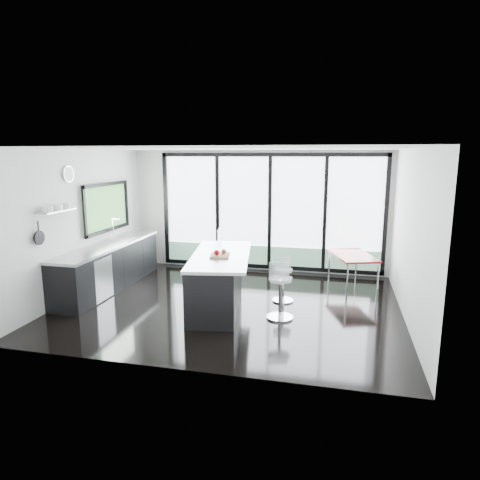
% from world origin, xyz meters
% --- Properties ---
extents(floor, '(6.00, 5.00, 0.00)m').
position_xyz_m(floor, '(0.00, 0.00, 0.00)').
color(floor, black).
rests_on(floor, ground).
extents(ceiling, '(6.00, 5.00, 0.00)m').
position_xyz_m(ceiling, '(0.00, 0.00, 2.80)').
color(ceiling, white).
rests_on(ceiling, wall_back).
extents(wall_back, '(6.00, 0.09, 2.80)m').
position_xyz_m(wall_back, '(0.27, 2.47, 1.27)').
color(wall_back, silver).
rests_on(wall_back, ground).
extents(wall_front, '(6.00, 0.00, 2.80)m').
position_xyz_m(wall_front, '(0.00, -2.50, 1.40)').
color(wall_front, silver).
rests_on(wall_front, ground).
extents(wall_left, '(0.26, 5.00, 2.80)m').
position_xyz_m(wall_left, '(-2.97, 0.27, 1.56)').
color(wall_left, silver).
rests_on(wall_left, ground).
extents(wall_right, '(0.00, 5.00, 2.80)m').
position_xyz_m(wall_right, '(3.00, 0.00, 1.40)').
color(wall_right, silver).
rests_on(wall_right, ground).
extents(counter_cabinets, '(0.69, 3.24, 1.36)m').
position_xyz_m(counter_cabinets, '(-2.67, 0.40, 0.46)').
color(counter_cabinets, black).
rests_on(counter_cabinets, floor).
extents(island, '(1.39, 2.50, 1.25)m').
position_xyz_m(island, '(-0.23, -0.12, 0.49)').
color(island, black).
rests_on(island, floor).
extents(bar_stool_near, '(0.56, 0.56, 0.71)m').
position_xyz_m(bar_stool_near, '(0.97, -0.47, 0.36)').
color(bar_stool_near, silver).
rests_on(bar_stool_near, floor).
extents(bar_stool_far, '(0.48, 0.48, 0.63)m').
position_xyz_m(bar_stool_far, '(0.90, 0.40, 0.31)').
color(bar_stool_far, silver).
rests_on(bar_stool_far, floor).
extents(red_table, '(1.08, 1.42, 0.67)m').
position_xyz_m(red_table, '(2.17, 1.67, 0.34)').
color(red_table, maroon).
rests_on(red_table, floor).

